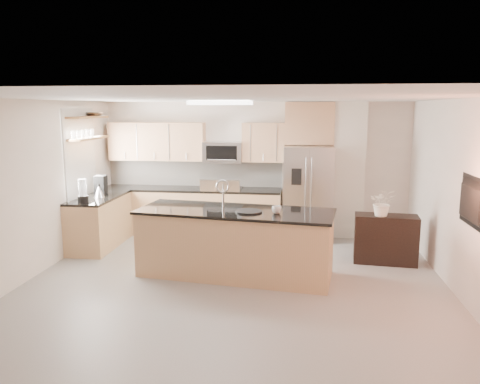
# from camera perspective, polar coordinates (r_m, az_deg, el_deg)

# --- Properties ---
(floor) EXTENTS (6.50, 6.50, 0.00)m
(floor) POSITION_cam_1_polar(r_m,az_deg,el_deg) (6.53, -1.07, -12.09)
(floor) COLOR gray
(floor) RESTS_ON ground
(ceiling) EXTENTS (6.00, 6.50, 0.02)m
(ceiling) POSITION_cam_1_polar(r_m,az_deg,el_deg) (6.05, -1.16, 11.38)
(ceiling) COLOR silver
(ceiling) RESTS_ON wall_back
(wall_back) EXTENTS (6.00, 0.02, 2.60)m
(wall_back) POSITION_cam_1_polar(r_m,az_deg,el_deg) (9.34, 1.78, 2.93)
(wall_back) COLOR beige
(wall_back) RESTS_ON floor
(wall_front) EXTENTS (6.00, 0.02, 2.60)m
(wall_front) POSITION_cam_1_polar(r_m,az_deg,el_deg) (3.09, -10.07, -12.16)
(wall_front) COLOR beige
(wall_front) RESTS_ON floor
(wall_left) EXTENTS (0.02, 6.50, 2.60)m
(wall_left) POSITION_cam_1_polar(r_m,az_deg,el_deg) (7.22, -25.38, -0.16)
(wall_left) COLOR beige
(wall_left) RESTS_ON floor
(wall_right) EXTENTS (0.02, 6.50, 2.60)m
(wall_right) POSITION_cam_1_polar(r_m,az_deg,el_deg) (6.45, 26.30, -1.36)
(wall_right) COLOR beige
(wall_right) RESTS_ON floor
(back_counter) EXTENTS (3.55, 0.66, 1.44)m
(back_counter) POSITION_cam_1_polar(r_m,az_deg,el_deg) (9.37, -5.92, -2.23)
(back_counter) COLOR tan
(back_counter) RESTS_ON floor
(left_counter) EXTENTS (0.66, 1.50, 0.92)m
(left_counter) POSITION_cam_1_polar(r_m,az_deg,el_deg) (8.83, -16.75, -3.46)
(left_counter) COLOR tan
(left_counter) RESTS_ON floor
(range) EXTENTS (0.76, 0.64, 1.14)m
(range) POSITION_cam_1_polar(r_m,az_deg,el_deg) (9.24, -2.15, -2.36)
(range) COLOR black
(range) RESTS_ON floor
(upper_cabinets) EXTENTS (3.50, 0.33, 0.75)m
(upper_cabinets) POSITION_cam_1_polar(r_m,az_deg,el_deg) (9.35, -6.32, 6.11)
(upper_cabinets) COLOR tan
(upper_cabinets) RESTS_ON wall_back
(microwave) EXTENTS (0.76, 0.40, 0.40)m
(microwave) POSITION_cam_1_polar(r_m,az_deg,el_deg) (9.18, -2.07, 4.88)
(microwave) COLOR #B3B3B5
(microwave) RESTS_ON upper_cabinets
(refrigerator) EXTENTS (0.92, 0.78, 1.78)m
(refrigerator) POSITION_cam_1_polar(r_m,az_deg,el_deg) (8.99, 8.27, -0.09)
(refrigerator) COLOR #B3B3B5
(refrigerator) RESTS_ON floor
(partition_column) EXTENTS (0.60, 0.30, 2.60)m
(partition_column) POSITION_cam_1_polar(r_m,az_deg,el_deg) (9.20, 13.05, 2.57)
(partition_column) COLOR silver
(partition_column) RESTS_ON floor
(window) EXTENTS (0.04, 1.15, 1.65)m
(window) POSITION_cam_1_polar(r_m,az_deg,el_deg) (8.77, -18.96, 4.22)
(window) COLOR white
(window) RESTS_ON wall_left
(shelf_lower) EXTENTS (0.30, 1.20, 0.04)m
(shelf_lower) POSITION_cam_1_polar(r_m,az_deg,el_deg) (8.78, -18.03, 6.25)
(shelf_lower) COLOR olive
(shelf_lower) RESTS_ON wall_left
(shelf_upper) EXTENTS (0.30, 1.20, 0.04)m
(shelf_upper) POSITION_cam_1_polar(r_m,az_deg,el_deg) (8.76, -18.17, 8.66)
(shelf_upper) COLOR olive
(shelf_upper) RESTS_ON wall_left
(ceiling_fixture) EXTENTS (1.00, 0.50, 0.06)m
(ceiling_fixture) POSITION_cam_1_polar(r_m,az_deg,el_deg) (7.69, -2.39, 10.80)
(ceiling_fixture) COLOR white
(ceiling_fixture) RESTS_ON ceiling
(island) EXTENTS (2.99, 1.40, 1.42)m
(island) POSITION_cam_1_polar(r_m,az_deg,el_deg) (7.01, -0.58, -6.17)
(island) COLOR tan
(island) RESTS_ON floor
(credenza) EXTENTS (1.02, 0.50, 0.79)m
(credenza) POSITION_cam_1_polar(r_m,az_deg,el_deg) (7.93, 17.32, -5.50)
(credenza) COLOR black
(credenza) RESTS_ON floor
(cup) EXTENTS (0.18, 0.18, 0.11)m
(cup) POSITION_cam_1_polar(r_m,az_deg,el_deg) (6.68, 4.49, -2.16)
(cup) COLOR silver
(cup) RESTS_ON island
(platter) EXTENTS (0.49, 0.49, 0.02)m
(platter) POSITION_cam_1_polar(r_m,az_deg,el_deg) (6.75, 1.06, -2.38)
(platter) COLOR black
(platter) RESTS_ON island
(blender) EXTENTS (0.17, 0.17, 0.40)m
(blender) POSITION_cam_1_polar(r_m,az_deg,el_deg) (8.19, -18.62, -0.07)
(blender) COLOR black
(blender) RESTS_ON left_counter
(kettle) EXTENTS (0.19, 0.19, 0.24)m
(kettle) POSITION_cam_1_polar(r_m,az_deg,el_deg) (8.64, -16.82, 0.07)
(kettle) COLOR #B3B3B5
(kettle) RESTS_ON left_counter
(coffee_maker) EXTENTS (0.20, 0.24, 0.35)m
(coffee_maker) POSITION_cam_1_polar(r_m,az_deg,el_deg) (8.87, -16.63, 0.75)
(coffee_maker) COLOR black
(coffee_maker) RESTS_ON left_counter
(bowl) EXTENTS (0.47, 0.47, 0.09)m
(bowl) POSITION_cam_1_polar(r_m,az_deg,el_deg) (9.03, -17.39, 9.13)
(bowl) COLOR #B3B3B5
(bowl) RESTS_ON shelf_upper
(flower_vase) EXTENTS (0.64, 0.57, 0.66)m
(flower_vase) POSITION_cam_1_polar(r_m,az_deg,el_deg) (7.69, 17.04, -0.44)
(flower_vase) COLOR white
(flower_vase) RESTS_ON credenza
(television) EXTENTS (0.14, 1.08, 0.62)m
(television) POSITION_cam_1_polar(r_m,az_deg,el_deg) (6.23, 26.14, -1.26)
(television) COLOR black
(television) RESTS_ON wall_right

